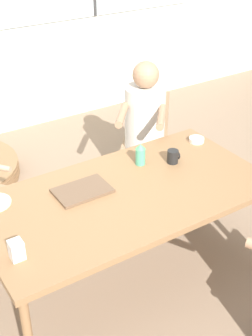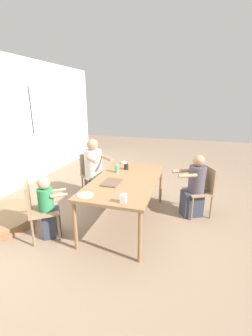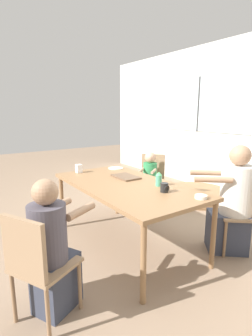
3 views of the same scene
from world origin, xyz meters
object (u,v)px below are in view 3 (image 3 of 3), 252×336
Objects in this scene: chair_for_man_blue_shirt at (248,208)px; person_woman_green_shirt at (52,253)px; chair_for_woman_green_shirt at (35,261)px; person_man_blue_shirt at (232,205)px; sippy_cup at (159,179)px; chair_for_toddler at (152,176)px; person_toddler at (149,183)px; milk_carton_small at (79,169)px; folded_table_stack at (196,195)px; bowl_white_shallow at (201,197)px; coffee_mug at (164,188)px.

person_woman_green_shirt is at bearing 121.25° from chair_for_man_blue_shirt.
chair_for_woman_green_shirt is 2.09m from person_man_blue_shirt.
chair_for_toddler is at bearing 142.95° from sippy_cup.
chair_for_woman_green_shirt is 0.93× the size of person_toddler.
chair_for_man_blue_shirt is 0.72× the size of person_man_blue_shirt.
person_man_blue_shirt is 1.92m from milk_carton_small.
chair_for_man_blue_shirt is at bearing 53.75° from person_woman_green_shirt.
person_woman_green_shirt is (-0.33, -2.06, -0.02)m from chair_for_man_blue_shirt.
chair_for_toddler is 1.03m from folded_table_stack.
person_man_blue_shirt is (1.57, -0.17, 0.02)m from chair_for_toddler.
chair_for_woman_green_shirt reaches higher than milk_carton_small.
bowl_white_shallow is (1.63, -0.78, 0.25)m from chair_for_toddler.
chair_for_woman_green_shirt is at bearing 126.30° from person_man_blue_shirt.
chair_for_man_blue_shirt is 2.09m from person_woman_green_shirt.
chair_for_man_blue_shirt is at bearing 52.59° from sippy_cup.
coffee_mug is at bearing 107.01° from chair_for_toddler.
person_toddler is (-1.25, 1.98, -0.05)m from person_woman_green_shirt.
person_toddler is 1.70m from bowl_white_shallow.
chair_for_man_blue_shirt reaches higher than folded_table_stack.
person_toddler is at bearing 43.32° from chair_for_man_blue_shirt.
chair_for_toddler is 0.17m from person_toddler.
bowl_white_shallow is (0.21, 1.48, 0.25)m from chair_for_woman_green_shirt.
person_woman_green_shirt is at bearing -68.60° from folded_table_stack.
bowl_white_shallow is (0.06, -0.60, 0.22)m from person_man_blue_shirt.
milk_carton_small is (-1.41, 0.98, 0.29)m from chair_for_woman_green_shirt.
sippy_cup is 1.38× the size of bowl_white_shallow.
person_woman_green_shirt reaches higher than chair_for_man_blue_shirt.
person_woman_green_shirt is at bearing 90.00° from chair_for_woman_green_shirt.
person_man_blue_shirt is at bearing 35.13° from milk_carton_small.
person_woman_green_shirt is at bearing 85.19° from chair_for_toddler.
sippy_cup is at bearing 92.98° from chair_for_man_blue_shirt.
milk_carton_small is 0.96× the size of bowl_white_shallow.
chair_for_man_blue_shirt is 1.00m from coffee_mug.
sippy_cup is 1.43× the size of milk_carton_small.
sippy_cup is at bearing 153.06° from coffee_mug.
milk_carton_small is (-1.34, 0.84, 0.31)m from person_woman_green_shirt.
folded_table_stack is (0.16, 0.92, -0.44)m from chair_for_toddler.
person_toddler is at bearing -93.51° from folded_table_stack.
person_toddler is (0.10, -0.12, -0.08)m from chair_for_toddler.
coffee_mug is 1.32m from milk_carton_small.
person_man_blue_shirt is 10.51× the size of bowl_white_shallow.
folded_table_stack is at bearing 84.57° from chair_for_woman_green_shirt.
bowl_white_shallow is 0.09× the size of folded_table_stack.
folded_table_stack is (0.06, 1.05, -0.36)m from person_toddler.
chair_for_woman_green_shirt is at bearing -34.93° from milk_carton_small.
chair_for_woman_green_shirt is at bearing -76.81° from sippy_cup.
person_toddler is (-1.33, 2.13, -0.08)m from chair_for_woman_green_shirt.
person_woman_green_shirt is at bearing -32.13° from milk_carton_small.
coffee_mug is at bearing 109.93° from person_man_blue_shirt.
person_man_blue_shirt is (0.22, 1.94, 0.05)m from person_woman_green_shirt.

